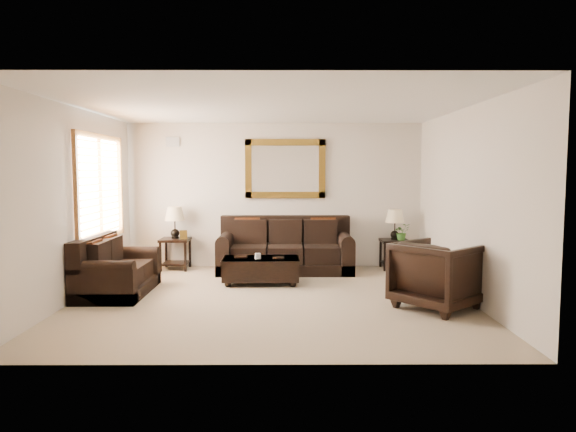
{
  "coord_description": "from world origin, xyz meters",
  "views": [
    {
      "loc": [
        0.2,
        -7.16,
        1.8
      ],
      "look_at": [
        0.24,
        0.6,
        1.13
      ],
      "focal_mm": 32.0,
      "sensor_mm": 36.0,
      "label": 1
    }
  ],
  "objects_px": {
    "loveseat": "(114,272)",
    "coffee_table": "(261,268)",
    "end_table_right": "(395,230)",
    "armchair": "(438,272)",
    "end_table_left": "(175,229)",
    "sofa": "(285,252)"
  },
  "relations": [
    {
      "from": "sofa",
      "to": "armchair",
      "type": "height_order",
      "value": "armchair"
    },
    {
      "from": "end_table_right",
      "to": "coffee_table",
      "type": "xyz_separation_m",
      "value": [
        -2.41,
        -1.23,
        -0.46
      ]
    },
    {
      "from": "end_table_left",
      "to": "armchair",
      "type": "bearing_deg",
      "value": -34.01
    },
    {
      "from": "end_table_right",
      "to": "armchair",
      "type": "bearing_deg",
      "value": -90.27
    },
    {
      "from": "sofa",
      "to": "end_table_left",
      "type": "relative_size",
      "value": 2.07
    },
    {
      "from": "sofa",
      "to": "end_table_right",
      "type": "xyz_separation_m",
      "value": [
        2.02,
        0.18,
        0.37
      ]
    },
    {
      "from": "loveseat",
      "to": "end_table_left",
      "type": "relative_size",
      "value": 1.31
    },
    {
      "from": "armchair",
      "to": "end_table_left",
      "type": "bearing_deg",
      "value": 15.02
    },
    {
      "from": "end_table_left",
      "to": "coffee_table",
      "type": "distance_m",
      "value": 2.1
    },
    {
      "from": "sofa",
      "to": "armchair",
      "type": "distance_m",
      "value": 3.25
    },
    {
      "from": "sofa",
      "to": "end_table_right",
      "type": "bearing_deg",
      "value": 5.08
    },
    {
      "from": "end_table_right",
      "to": "armchair",
      "type": "xyz_separation_m",
      "value": [
        -0.01,
        -2.73,
        -0.23
      ]
    },
    {
      "from": "coffee_table",
      "to": "sofa",
      "type": "bearing_deg",
      "value": 69.24
    },
    {
      "from": "end_table_right",
      "to": "end_table_left",
      "type": "bearing_deg",
      "value": -179.82
    },
    {
      "from": "loveseat",
      "to": "coffee_table",
      "type": "relative_size",
      "value": 1.23
    },
    {
      "from": "end_table_right",
      "to": "coffee_table",
      "type": "distance_m",
      "value": 2.74
    },
    {
      "from": "loveseat",
      "to": "end_table_left",
      "type": "distance_m",
      "value": 1.99
    },
    {
      "from": "sofa",
      "to": "coffee_table",
      "type": "distance_m",
      "value": 1.13
    },
    {
      "from": "sofa",
      "to": "end_table_left",
      "type": "height_order",
      "value": "end_table_left"
    },
    {
      "from": "coffee_table",
      "to": "armchair",
      "type": "distance_m",
      "value": 2.83
    },
    {
      "from": "end_table_right",
      "to": "sofa",
      "type": "bearing_deg",
      "value": -174.92
    },
    {
      "from": "sofa",
      "to": "coffee_table",
      "type": "relative_size",
      "value": 1.94
    }
  ]
}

